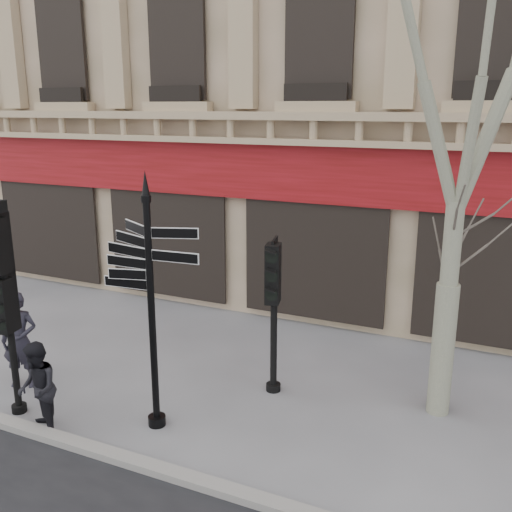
% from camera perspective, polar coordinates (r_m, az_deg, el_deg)
% --- Properties ---
extents(ground, '(80.00, 80.00, 0.00)m').
position_cam_1_polar(ground, '(9.72, -4.39, -16.62)').
color(ground, '#5B5B60').
rests_on(ground, ground).
extents(kerb, '(80.00, 0.25, 0.12)m').
position_cam_1_polar(kerb, '(8.70, -9.17, -20.49)').
color(kerb, gray).
rests_on(kerb, ground).
extents(fingerpost, '(1.88, 1.88, 4.15)m').
position_cam_1_polar(fingerpost, '(8.77, -10.64, -0.46)').
color(fingerpost, black).
rests_on(fingerpost, ground).
extents(traffic_signal_main, '(0.45, 0.36, 3.64)m').
position_cam_1_polar(traffic_signal_main, '(10.01, -23.83, -2.52)').
color(traffic_signal_main, black).
rests_on(traffic_signal_main, ground).
extents(traffic_signal_secondary, '(0.53, 0.44, 2.78)m').
position_cam_1_polar(traffic_signal_secondary, '(10.00, 1.82, -3.42)').
color(traffic_signal_secondary, black).
rests_on(traffic_signal_secondary, ground).
extents(plane_tree, '(3.32, 3.32, 8.82)m').
position_cam_1_polar(plane_tree, '(9.35, 20.79, 20.84)').
color(plane_tree, gray).
rests_on(plane_tree, ground).
extents(pedestrian_a, '(0.78, 0.67, 1.80)m').
position_cam_1_polar(pedestrian_a, '(11.41, -22.56, -7.78)').
color(pedestrian_a, black).
rests_on(pedestrian_a, ground).
extents(pedestrian_b, '(0.94, 0.93, 1.53)m').
position_cam_1_polar(pedestrian_b, '(9.78, -21.03, -12.32)').
color(pedestrian_b, black).
rests_on(pedestrian_b, ground).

